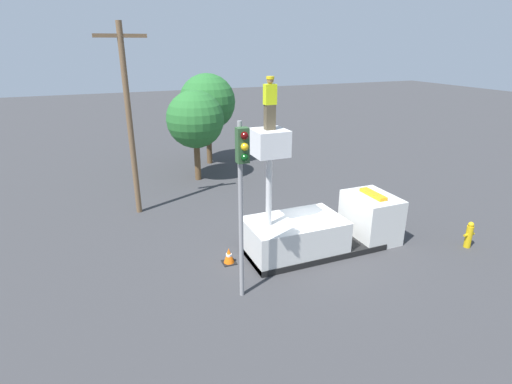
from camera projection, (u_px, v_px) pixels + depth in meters
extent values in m
plane|color=#38383A|center=(313.00, 249.00, 15.97)|extent=(120.00, 120.00, 0.00)
cube|color=black|center=(313.00, 247.00, 15.93)|extent=(5.42, 2.32, 0.24)
cube|color=silver|center=(294.00, 237.00, 15.42)|extent=(3.72, 2.26, 1.44)
cube|color=silver|center=(371.00, 217.00, 16.60)|extent=(1.70, 2.26, 1.91)
cube|color=black|center=(388.00, 206.00, 16.77)|extent=(0.03, 1.92, 0.76)
cube|color=orange|center=(373.00, 194.00, 16.24)|extent=(0.36, 1.35, 0.14)
cylinder|color=silver|center=(269.00, 190.00, 14.29)|extent=(0.22, 0.22, 2.76)
cube|color=silver|center=(269.00, 143.00, 13.69)|extent=(1.14, 1.14, 0.90)
cube|color=brown|center=(270.00, 117.00, 13.38)|extent=(0.34, 0.26, 0.84)
cube|color=#D1E519|center=(270.00, 94.00, 13.12)|extent=(0.40, 0.26, 0.66)
sphere|color=#9E704C|center=(270.00, 80.00, 12.97)|extent=(0.23, 0.23, 0.23)
cylinder|color=yellow|center=(270.00, 78.00, 12.94)|extent=(0.26, 0.26, 0.09)
cylinder|color=gray|center=(241.00, 215.00, 12.10)|extent=(0.14, 0.14, 5.72)
cube|color=#2D512D|center=(242.00, 145.00, 11.14)|extent=(0.34, 0.28, 1.00)
sphere|color=#490707|center=(245.00, 136.00, 10.88)|extent=(0.22, 0.22, 0.22)
sphere|color=gold|center=(245.00, 147.00, 10.98)|extent=(0.22, 0.22, 0.22)
sphere|color=#083710|center=(245.00, 158.00, 11.09)|extent=(0.22, 0.22, 0.22)
cylinder|color=gold|center=(469.00, 237.00, 16.00)|extent=(0.27, 0.27, 0.93)
sphere|color=gold|center=(471.00, 225.00, 15.82)|extent=(0.23, 0.23, 0.23)
cylinder|color=gold|center=(466.00, 235.00, 15.90)|extent=(0.12, 0.11, 0.11)
cylinder|color=gold|center=(473.00, 234.00, 16.04)|extent=(0.12, 0.11, 0.11)
cube|color=black|center=(229.00, 262.00, 15.00)|extent=(0.50, 0.50, 0.03)
cone|color=orange|center=(229.00, 256.00, 14.89)|extent=(0.42, 0.42, 0.62)
cylinder|color=white|center=(229.00, 255.00, 14.88)|extent=(0.22, 0.22, 0.09)
cylinder|color=brown|center=(197.00, 160.00, 23.82)|extent=(0.36, 0.36, 2.48)
sphere|color=#286B2D|center=(195.00, 119.00, 22.98)|extent=(3.33, 3.33, 3.33)
cylinder|color=brown|center=(209.00, 143.00, 27.07)|extent=(0.36, 0.36, 2.86)
sphere|color=#286B2D|center=(207.00, 102.00, 26.12)|extent=(3.67, 3.67, 3.67)
cylinder|color=brown|center=(130.00, 124.00, 18.06)|extent=(0.26, 0.26, 8.65)
cube|color=brown|center=(120.00, 36.00, 16.76)|extent=(2.20, 0.16, 0.16)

